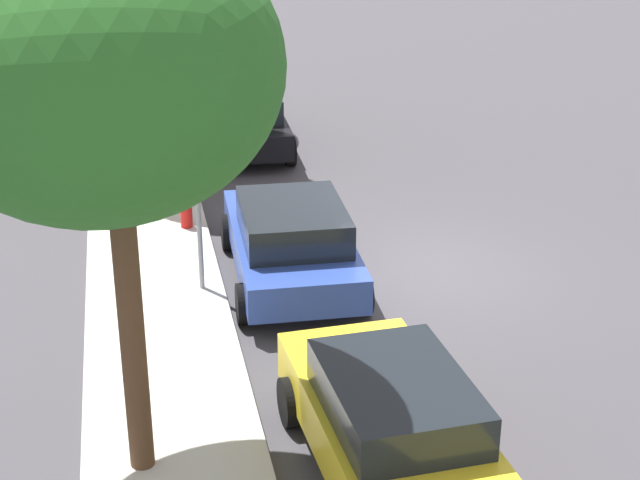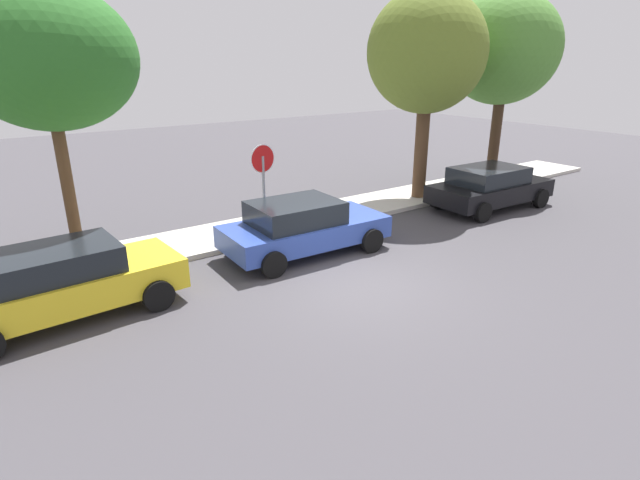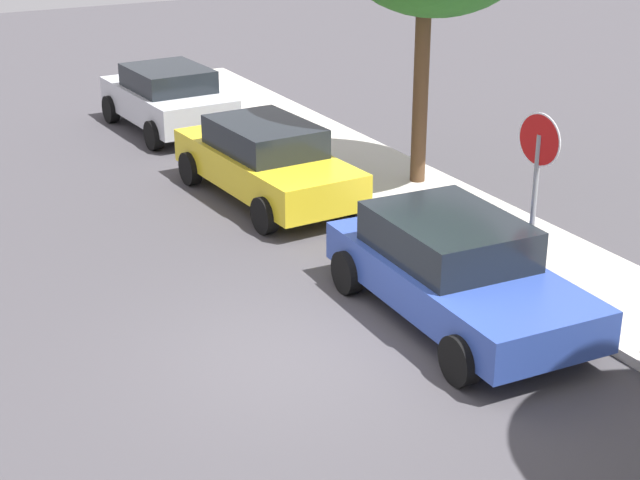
{
  "view_description": "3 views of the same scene",
  "coord_description": "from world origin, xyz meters",
  "px_view_note": "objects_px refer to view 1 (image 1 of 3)",
  "views": [
    {
      "loc": [
        -14.61,
        4.84,
        6.98
      ],
      "look_at": [
        -0.39,
        1.89,
        0.88
      ],
      "focal_mm": 55.0,
      "sensor_mm": 36.0,
      "label": 1
    },
    {
      "loc": [
        -6.68,
        -7.88,
        4.78
      ],
      "look_at": [
        -0.61,
        0.62,
        0.99
      ],
      "focal_mm": 28.0,
      "sensor_mm": 36.0,
      "label": 2
    },
    {
      "loc": [
        9.89,
        -5.1,
        6.08
      ],
      "look_at": [
        -0.77,
        0.63,
        1.19
      ],
      "focal_mm": 55.0,
      "sensor_mm": 36.0,
      "label": 3
    }
  ],
  "objects_px": {
    "parked_car_blue": "(291,240)",
    "street_tree_far": "(96,68)",
    "parked_car_yellow": "(394,429)",
    "parked_car_black": "(241,118)",
    "stop_sign": "(197,189)",
    "fire_hydrant": "(186,216)"
  },
  "relations": [
    {
      "from": "parked_car_yellow",
      "to": "fire_hydrant",
      "type": "relative_size",
      "value": 6.28
    },
    {
      "from": "stop_sign",
      "to": "parked_car_black",
      "type": "bearing_deg",
      "value": -12.17
    },
    {
      "from": "fire_hydrant",
      "to": "parked_car_blue",
      "type": "bearing_deg",
      "value": -147.52
    },
    {
      "from": "parked_car_blue",
      "to": "parked_car_yellow",
      "type": "xyz_separation_m",
      "value": [
        -5.66,
        -0.17,
        0.01
      ]
    },
    {
      "from": "street_tree_far",
      "to": "stop_sign",
      "type": "bearing_deg",
      "value": -15.62
    },
    {
      "from": "parked_car_yellow",
      "to": "street_tree_far",
      "type": "xyz_separation_m",
      "value": [
        0.88,
        2.94,
        4.05
      ]
    },
    {
      "from": "street_tree_far",
      "to": "fire_hydrant",
      "type": "height_order",
      "value": "street_tree_far"
    },
    {
      "from": "parked_car_yellow",
      "to": "street_tree_far",
      "type": "relative_size",
      "value": 0.7
    },
    {
      "from": "parked_car_blue",
      "to": "street_tree_far",
      "type": "relative_size",
      "value": 0.68
    },
    {
      "from": "parked_car_black",
      "to": "street_tree_far",
      "type": "distance_m",
      "value": 13.24
    },
    {
      "from": "street_tree_far",
      "to": "parked_car_yellow",
      "type": "bearing_deg",
      "value": -106.61
    },
    {
      "from": "parked_car_black",
      "to": "fire_hydrant",
      "type": "relative_size",
      "value": 6.22
    },
    {
      "from": "parked_car_blue",
      "to": "fire_hydrant",
      "type": "distance_m",
      "value": 2.9
    },
    {
      "from": "parked_car_blue",
      "to": "stop_sign",
      "type": "bearing_deg",
      "value": 99.44
    },
    {
      "from": "parked_car_yellow",
      "to": "parked_car_black",
      "type": "bearing_deg",
      "value": 0.05
    },
    {
      "from": "stop_sign",
      "to": "parked_car_yellow",
      "type": "relative_size",
      "value": 0.59
    },
    {
      "from": "stop_sign",
      "to": "street_tree_far",
      "type": "distance_m",
      "value": 5.56
    },
    {
      "from": "parked_car_yellow",
      "to": "parked_car_black",
      "type": "xyz_separation_m",
      "value": [
        13.14,
        0.01,
        -0.0
      ]
    },
    {
      "from": "parked_car_yellow",
      "to": "fire_hydrant",
      "type": "bearing_deg",
      "value": 11.95
    },
    {
      "from": "parked_car_blue",
      "to": "parked_car_yellow",
      "type": "distance_m",
      "value": 5.66
    },
    {
      "from": "parked_car_yellow",
      "to": "parked_car_black",
      "type": "relative_size",
      "value": 1.01
    },
    {
      "from": "parked_car_yellow",
      "to": "parked_car_black",
      "type": "distance_m",
      "value": 13.14
    }
  ]
}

